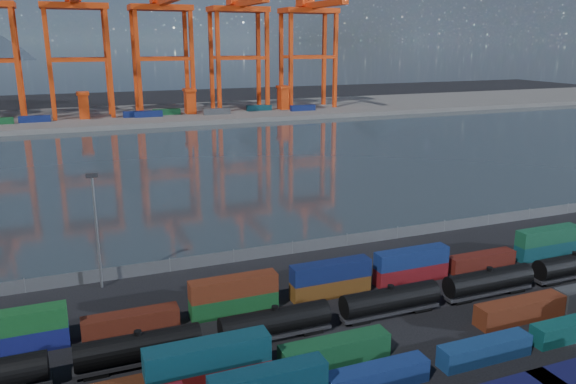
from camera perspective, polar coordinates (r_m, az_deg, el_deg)
name	(u,v)px	position (r m, az deg, el deg)	size (l,w,h in m)	color
ground	(381,334)	(69.94, 9.39, -14.01)	(700.00, 700.00, 0.00)	black
harbor_water	(192,162)	(163.74, -9.74, 3.00)	(700.00, 700.00, 0.00)	#283339
far_quay	(142,115)	(265.92, -14.59, 7.56)	(700.00, 70.00, 2.00)	#514F4C
container_row_south	(378,369)	(59.57, 9.18, -17.36)	(139.68, 2.27, 4.84)	#3B3E40
container_row_mid	(372,339)	(65.05, 8.55, -14.54)	(141.25, 2.54, 5.41)	#47494D
container_row_north	(409,268)	(83.49, 12.20, -7.56)	(139.90, 2.31, 4.92)	navy
tanker_string	(275,323)	(67.03, -1.32, -13.12)	(137.65, 2.93, 4.20)	black
waterfront_fence	(293,248)	(92.27, 0.46, -5.70)	(160.12, 0.12, 2.20)	#595B5E
yard_light_mast	(96,225)	(81.68, -18.89, -3.19)	(1.60, 0.40, 16.60)	slate
gantry_cranes	(120,20)	(256.41, -16.74, 16.37)	(201.39, 50.67, 68.62)	red
quay_containers	(120,115)	(250.14, -16.70, 7.50)	(172.58, 10.99, 2.60)	navy
straddle_carriers	(138,102)	(254.98, -14.96, 8.78)	(140.00, 7.00, 11.10)	red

